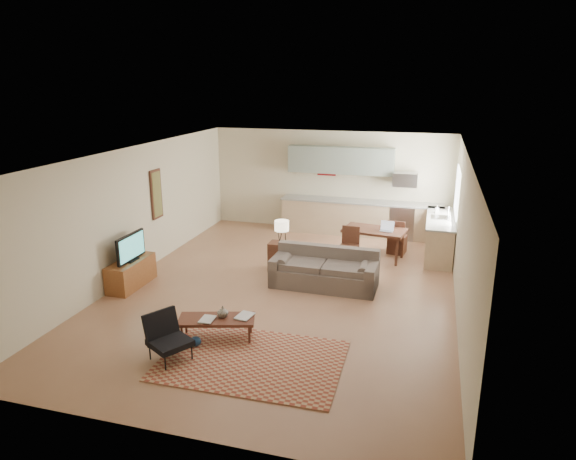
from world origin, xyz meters
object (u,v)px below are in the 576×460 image
(sofa, at_px, (324,269))
(tv_credenza, at_px, (131,273))
(coffee_table, at_px, (217,328))
(console_table, at_px, (282,257))
(armchair, at_px, (170,338))
(dining_table, at_px, (374,244))

(sofa, height_order, tv_credenza, sofa)
(coffee_table, bearing_deg, console_table, 71.47)
(coffee_table, distance_m, console_table, 3.22)
(console_table, bearing_deg, armchair, -97.93)
(sofa, relative_size, coffee_table, 1.81)
(sofa, distance_m, dining_table, 2.12)
(dining_table, bearing_deg, armchair, -105.34)
(tv_credenza, bearing_deg, coffee_table, -31.52)
(console_table, bearing_deg, tv_credenza, -148.49)
(sofa, height_order, dining_table, sofa)
(coffee_table, distance_m, dining_table, 4.97)
(coffee_table, relative_size, console_table, 1.90)
(dining_table, bearing_deg, coffee_table, -104.76)
(tv_credenza, bearing_deg, armchair, -47.69)
(dining_table, bearing_deg, sofa, -102.31)
(coffee_table, distance_m, armchair, 0.90)
(coffee_table, bearing_deg, sofa, 48.91)
(sofa, relative_size, tv_credenza, 1.84)
(tv_credenza, relative_size, dining_table, 0.86)
(console_table, bearing_deg, dining_table, 36.47)
(coffee_table, relative_size, tv_credenza, 1.02)
(coffee_table, relative_size, armchair, 1.70)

